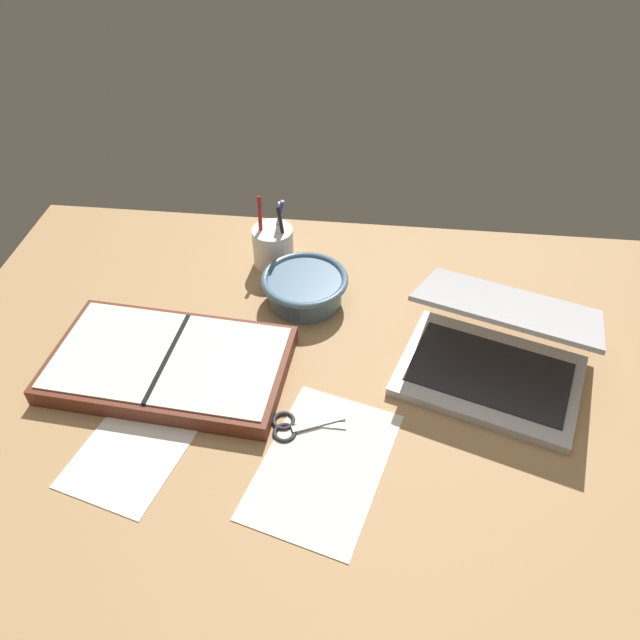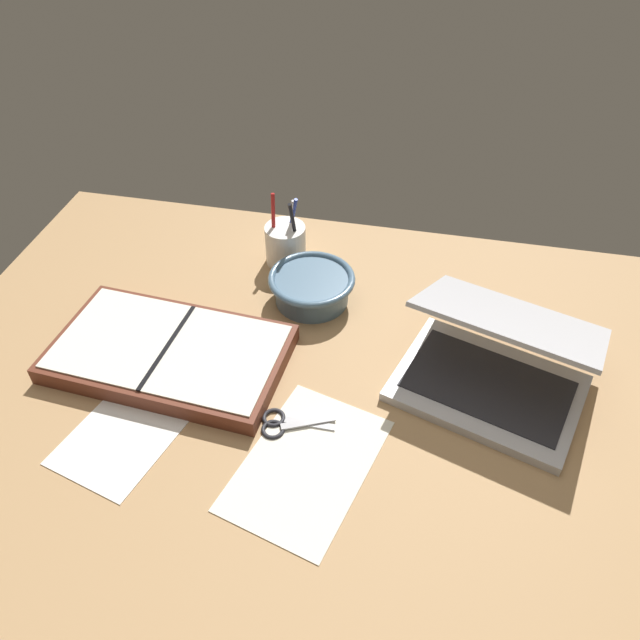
% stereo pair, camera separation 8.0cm
% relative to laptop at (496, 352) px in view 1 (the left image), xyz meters
% --- Properties ---
extents(desk_top, '(1.40, 1.00, 0.02)m').
position_rel_laptop_xyz_m(desk_top, '(-0.31, -0.06, -0.06)').
color(desk_top, tan).
rests_on(desk_top, ground).
extents(laptop, '(0.37, 0.36, 0.16)m').
position_rel_laptop_xyz_m(laptop, '(0.00, 0.00, 0.00)').
color(laptop, '#B7B7BC').
rests_on(laptop, desk_top).
extents(bowl, '(0.17, 0.17, 0.06)m').
position_rel_laptop_xyz_m(bowl, '(-0.35, 0.15, -0.01)').
color(bowl, slate).
rests_on(bowl, desk_top).
extents(pen_cup, '(0.09, 0.09, 0.16)m').
position_rel_laptop_xyz_m(pen_cup, '(-0.43, 0.27, -0.00)').
color(pen_cup, white).
rests_on(pen_cup, desk_top).
extents(planner, '(0.43, 0.27, 0.04)m').
position_rel_laptop_xyz_m(planner, '(-0.56, -0.06, -0.03)').
color(planner, brown).
rests_on(planner, desk_top).
extents(scissors, '(0.12, 0.07, 0.01)m').
position_rel_laptop_xyz_m(scissors, '(-0.33, -0.16, -0.04)').
color(scissors, '#B7B7BC').
rests_on(scissors, desk_top).
extents(paper_sheet_front, '(0.25, 0.31, 0.00)m').
position_rel_laptop_xyz_m(paper_sheet_front, '(-0.28, -0.23, -0.05)').
color(paper_sheet_front, silver).
rests_on(paper_sheet_front, desk_top).
extents(paper_sheet_beside_planner, '(0.21, 0.26, 0.00)m').
position_rel_laptop_xyz_m(paper_sheet_beside_planner, '(-0.57, -0.23, -0.05)').
color(paper_sheet_beside_planner, white).
rests_on(paper_sheet_beside_planner, desk_top).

